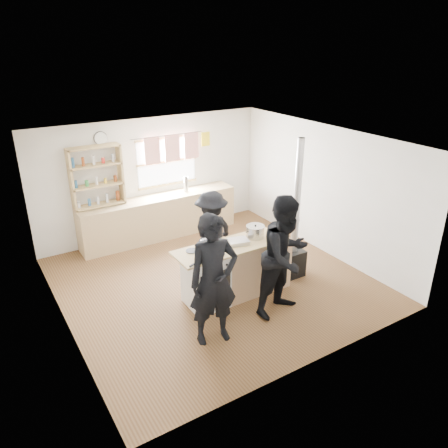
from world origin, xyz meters
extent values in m
cube|color=brown|center=(0.00, 0.00, -0.01)|extent=(5.00, 5.00, 0.01)
cube|color=tan|center=(0.00, 2.22, 0.45)|extent=(3.40, 0.55, 0.90)
cube|color=tan|center=(-1.20, 2.34, 0.94)|extent=(1.00, 0.28, 0.03)
cube|color=tan|center=(-1.20, 2.34, 1.33)|extent=(1.00, 0.28, 0.03)
cube|color=tan|center=(-1.20, 2.34, 1.74)|extent=(1.00, 0.28, 0.03)
cube|color=tan|center=(-1.20, 2.34, 2.08)|extent=(1.00, 0.28, 0.03)
cube|color=tan|center=(-1.68, 2.34, 1.50)|extent=(0.04, 0.28, 1.20)
cube|color=tan|center=(-0.72, 2.34, 1.50)|extent=(0.04, 0.28, 1.20)
cylinder|color=silver|center=(0.65, 2.22, 1.06)|extent=(0.10, 0.10, 0.33)
cube|color=white|center=(-0.45, -0.55, 0.45)|extent=(0.60, 0.60, 0.90)
cube|color=tan|center=(0.45, -0.55, 0.45)|extent=(1.20, 0.60, 0.90)
cube|color=tan|center=(0.00, -0.55, 0.92)|extent=(1.84, 0.64, 0.03)
cylinder|color=black|center=(-0.59, -0.74, 0.96)|extent=(0.35, 0.35, 0.05)
cylinder|color=#2C561D|center=(-0.59, -0.74, 0.97)|extent=(0.24, 0.24, 0.02)
cube|color=silver|center=(0.16, -0.55, 0.96)|extent=(0.38, 0.33, 0.06)
cube|color=brown|center=(0.16, -0.55, 0.98)|extent=(0.32, 0.28, 0.02)
cylinder|color=silver|center=(-0.38, -0.47, 1.00)|extent=(0.20, 0.20, 0.14)
cylinder|color=silver|center=(-0.38, -0.47, 1.07)|extent=(0.21, 0.21, 0.01)
sphere|color=black|center=(-0.38, -0.47, 1.09)|extent=(0.03, 0.03, 0.03)
cylinder|color=#B9B9BC|center=(0.53, -0.50, 1.03)|extent=(0.30, 0.30, 0.19)
cylinder|color=#B9B9BC|center=(0.53, -0.50, 1.13)|extent=(0.31, 0.31, 0.01)
sphere|color=black|center=(0.53, -0.50, 1.14)|extent=(0.03, 0.03, 0.03)
cube|color=tan|center=(0.93, -0.63, 0.94)|extent=(0.33, 0.29, 0.02)
cube|color=olive|center=(0.93, -0.63, 1.00)|extent=(0.25, 0.18, 0.10)
cube|color=black|center=(1.34, -0.55, 0.25)|extent=(0.35, 0.35, 0.49)
cylinder|color=#ADADB2|center=(1.34, -0.55, 1.50)|extent=(0.12, 0.12, 2.01)
imported|color=black|center=(-0.79, -1.37, 0.95)|extent=(0.76, 0.57, 1.90)
imported|color=black|center=(0.49, -1.33, 0.96)|extent=(1.05, 0.89, 1.91)
imported|color=black|center=(0.14, 0.27, 0.78)|extent=(1.15, 0.90, 1.56)
camera|label=1|loc=(-3.36, -5.79, 3.99)|focal=35.00mm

